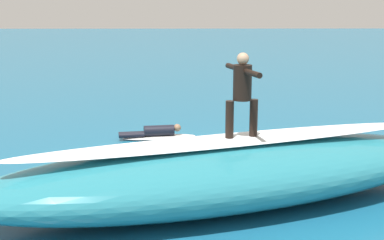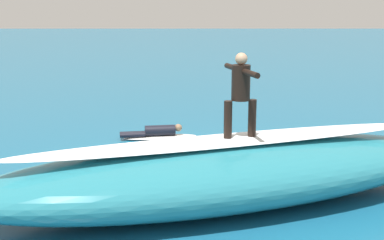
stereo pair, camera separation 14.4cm
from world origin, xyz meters
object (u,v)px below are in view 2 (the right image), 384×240
(surfer_riding, at_px, (241,89))
(surfer_paddling, at_px, (155,131))
(surfboard_paddling, at_px, (160,137))
(surfboard_riding, at_px, (240,140))

(surfer_riding, height_order, surfer_paddling, surfer_riding)
(surfer_riding, bearing_deg, surfboard_paddling, -86.08)
(surfboard_riding, distance_m, surfer_riding, 0.94)
(surfboard_riding, relative_size, surfer_paddling, 1.19)
(surfboard_riding, bearing_deg, surfboard_paddling, -86.08)
(surfboard_riding, xyz_separation_m, surfboard_paddling, (1.74, -4.72, -1.17))
(surfboard_riding, relative_size, surfer_riding, 1.31)
(surfboard_paddling, xyz_separation_m, surfer_paddling, (0.13, 0.02, 0.17))
(surfboard_riding, distance_m, surfboard_paddling, 5.17)
(surfboard_riding, height_order, surfer_paddling, surfboard_riding)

